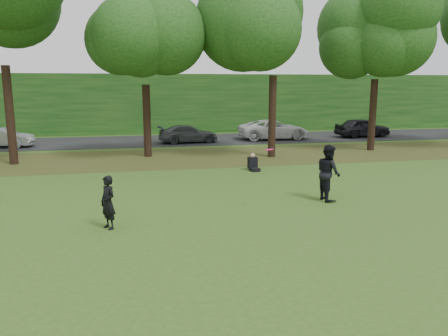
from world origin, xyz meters
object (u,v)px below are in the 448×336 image
player_right (328,173)px  seated_person (253,164)px  player_left (108,202)px  frisbee (269,150)px

player_right → seated_person: bearing=10.0°
player_left → player_right: (7.61, 1.68, 0.23)m
player_right → frisbee: 2.87m
frisbee → player_right: bearing=19.5°
player_right → seated_person: 6.07m
player_left → frisbee: bearing=64.1°
frisbee → seated_person: size_ratio=0.45×
player_left → frisbee: size_ratio=4.16×
frisbee → player_left: bearing=-171.2°
player_left → seated_person: size_ratio=1.89×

